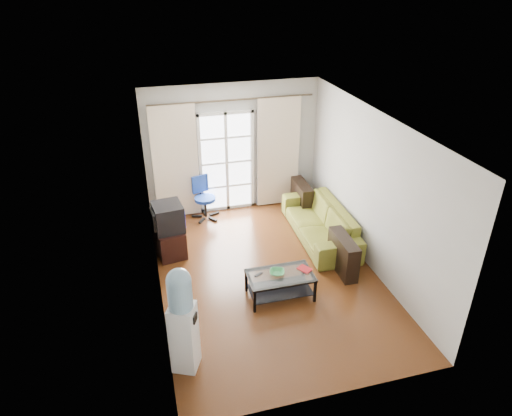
{
  "coord_description": "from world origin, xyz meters",
  "views": [
    {
      "loc": [
        -1.85,
        -6.1,
        4.68
      ],
      "look_at": [
        -0.11,
        0.35,
        1.12
      ],
      "focal_mm": 32.0,
      "sensor_mm": 36.0,
      "label": 1
    }
  ],
  "objects": [
    {
      "name": "task_chair",
      "position": [
        -0.69,
        2.28,
        0.26
      ],
      "size": [
        0.77,
        0.77,
        0.89
      ],
      "rotation": [
        0.0,
        0.0,
        0.32
      ],
      "color": "black",
      "rests_on": "floor"
    },
    {
      "name": "bowl",
      "position": [
        -0.02,
        -0.58,
        0.45
      ],
      "size": [
        0.38,
        0.38,
        0.06
      ],
      "primitive_type": "imported",
      "rotation": [
        0.0,
        0.0,
        -0.33
      ],
      "color": "green",
      "rests_on": "coffee_table"
    },
    {
      "name": "curtain_rod",
      "position": [
        0.0,
        2.5,
        2.38
      ],
      "size": [
        3.3,
        0.04,
        0.04
      ],
      "primitive_type": "cylinder",
      "rotation": [
        0.0,
        1.57,
        0.0
      ],
      "color": "#4C3F2D",
      "rests_on": "wall_back"
    },
    {
      "name": "wall_left",
      "position": [
        -1.8,
        0.0,
        1.35
      ],
      "size": [
        0.02,
        5.2,
        2.7
      ],
      "primitive_type": "cube",
      "color": "#B5B3AC",
      "rests_on": "floor"
    },
    {
      "name": "remote",
      "position": [
        -0.3,
        -0.53,
        0.43
      ],
      "size": [
        0.15,
        0.11,
        0.02
      ],
      "primitive_type": "cube",
      "rotation": [
        0.0,
        0.0,
        0.51
      ],
      "color": "black",
      "rests_on": "coffee_table"
    },
    {
      "name": "book",
      "position": [
        0.37,
        -0.63,
        0.43
      ],
      "size": [
        0.35,
        0.36,
        0.02
      ],
      "primitive_type": "imported",
      "rotation": [
        0.0,
        0.0,
        0.56
      ],
      "color": "#B4162E",
      "rests_on": "coffee_table"
    },
    {
      "name": "floor",
      "position": [
        0.0,
        0.0,
        0.0
      ],
      "size": [
        5.2,
        5.2,
        0.0
      ],
      "primitive_type": "plane",
      "color": "#593015",
      "rests_on": "ground"
    },
    {
      "name": "ceiling",
      "position": [
        0.0,
        0.0,
        2.7
      ],
      "size": [
        5.2,
        5.2,
        0.0
      ],
      "primitive_type": "plane",
      "rotation": [
        3.14,
        0.0,
        0.0
      ],
      "color": "white",
      "rests_on": "wall_back"
    },
    {
      "name": "wall_back",
      "position": [
        0.0,
        2.6,
        1.35
      ],
      "size": [
        3.6,
        0.02,
        2.7
      ],
      "primitive_type": "cube",
      "color": "#B5B3AC",
      "rests_on": "floor"
    },
    {
      "name": "radiator",
      "position": [
        0.8,
        2.5,
        0.33
      ],
      "size": [
        0.64,
        0.12,
        0.64
      ],
      "primitive_type": "cube",
      "color": "#9B9B9E",
      "rests_on": "floor"
    },
    {
      "name": "sofa",
      "position": [
        1.32,
        0.92,
        0.33
      ],
      "size": [
        2.29,
        1.01,
        0.65
      ],
      "primitive_type": "imported",
      "rotation": [
        0.0,
        0.0,
        -1.6
      ],
      "color": "brown",
      "rests_on": "floor"
    },
    {
      "name": "curtain_left",
      "position": [
        -1.2,
        2.48,
        1.2
      ],
      "size": [
        0.9,
        0.07,
        2.35
      ],
      "primitive_type": "cube",
      "color": "beige",
      "rests_on": "curtain_rod"
    },
    {
      "name": "curtain_right",
      "position": [
        0.95,
        2.48,
        1.2
      ],
      "size": [
        0.9,
        0.07,
        2.35
      ],
      "primitive_type": "cube",
      "color": "beige",
      "rests_on": "curtain_rod"
    },
    {
      "name": "wall_front",
      "position": [
        0.0,
        -2.6,
        1.35
      ],
      "size": [
        3.6,
        0.02,
        2.7
      ],
      "primitive_type": "cube",
      "color": "#B5B3AC",
      "rests_on": "floor"
    },
    {
      "name": "tv_stand",
      "position": [
        -1.54,
        1.09,
        0.26
      ],
      "size": [
        0.58,
        0.77,
        0.51
      ],
      "primitive_type": "cube",
      "rotation": [
        0.0,
        0.0,
        0.17
      ],
      "color": "black",
      "rests_on": "floor"
    },
    {
      "name": "french_door",
      "position": [
        -0.15,
        2.54,
        1.07
      ],
      "size": [
        1.16,
        0.06,
        2.15
      ],
      "color": "white",
      "rests_on": "wall_back"
    },
    {
      "name": "water_cooler",
      "position": [
        -1.6,
        -1.67,
        0.81
      ],
      "size": [
        0.42,
        0.42,
        1.54
      ],
      "rotation": [
        0.0,
        0.0,
        -0.43
      ],
      "color": "white",
      "rests_on": "floor"
    },
    {
      "name": "wall_right",
      "position": [
        1.8,
        0.0,
        1.35
      ],
      "size": [
        0.02,
        5.2,
        2.7
      ],
      "primitive_type": "cube",
      "color": "#B5B3AC",
      "rests_on": "floor"
    },
    {
      "name": "crt_tv",
      "position": [
        -1.54,
        1.09,
        0.76
      ],
      "size": [
        0.59,
        0.59,
        0.49
      ],
      "rotation": [
        0.0,
        0.0,
        0.12
      ],
      "color": "black",
      "rests_on": "tv_stand"
    },
    {
      "name": "coffee_table",
      "position": [
        0.03,
        -0.61,
        0.27
      ],
      "size": [
        1.04,
        0.59,
        0.42
      ],
      "rotation": [
        0.0,
        0.0,
        -0.0
      ],
      "color": "silver",
      "rests_on": "floor"
    }
  ]
}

